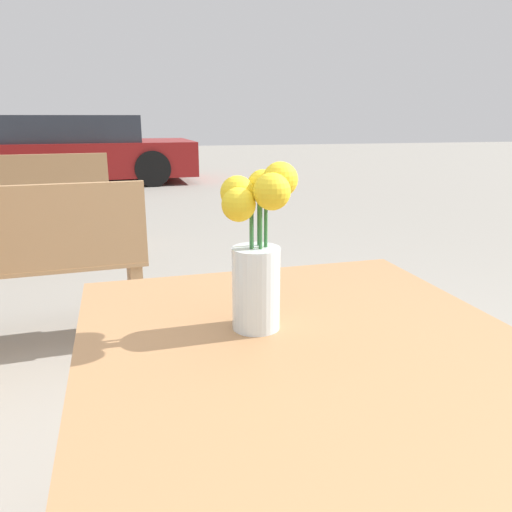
# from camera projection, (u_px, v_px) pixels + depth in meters

# --- Properties ---
(table_front) EXTENTS (0.89, 1.00, 0.73)m
(table_front) POSITION_uv_depth(u_px,v_px,m) (308.00, 389.00, 0.96)
(table_front) COLOR #9E7047
(table_front) RESTS_ON ground_plane
(flower_vase) EXTENTS (0.15, 0.14, 0.33)m
(flower_vase) POSITION_uv_depth(u_px,v_px,m) (257.00, 254.00, 0.97)
(flower_vase) COLOR silver
(flower_vase) RESTS_ON table_front
(parked_car) EXTENTS (4.23, 2.12, 1.17)m
(parked_car) POSITION_uv_depth(u_px,v_px,m) (73.00, 151.00, 8.77)
(parked_car) COLOR maroon
(parked_car) RESTS_ON ground_plane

